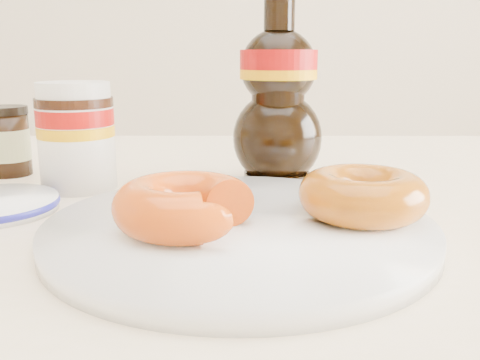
{
  "coord_description": "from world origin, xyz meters",
  "views": [
    {
      "loc": [
        0.02,
        -0.37,
        0.89
      ],
      "look_at": [
        0.02,
        0.07,
        0.79
      ],
      "focal_mm": 40.0,
      "sensor_mm": 36.0,
      "label": 1
    }
  ],
  "objects_px": {
    "syrup_bottle": "(278,93)",
    "donut_whole": "(363,194)",
    "donut_bitten": "(184,205)",
    "dining_table": "(220,292)",
    "nutella_jar": "(76,132)",
    "dark_jar": "(8,142)",
    "plate": "(240,229)"
  },
  "relations": [
    {
      "from": "syrup_bottle",
      "to": "donut_whole",
      "type": "bearing_deg",
      "value": -73.82
    },
    {
      "from": "donut_whole",
      "to": "donut_bitten",
      "type": "bearing_deg",
      "value": -166.95
    },
    {
      "from": "dining_table",
      "to": "nutella_jar",
      "type": "height_order",
      "value": "nutella_jar"
    },
    {
      "from": "syrup_bottle",
      "to": "dark_jar",
      "type": "xyz_separation_m",
      "value": [
        -0.32,
        0.02,
        -0.06
      ]
    },
    {
      "from": "donut_bitten",
      "to": "plate",
      "type": "bearing_deg",
      "value": 14.94
    },
    {
      "from": "donut_whole",
      "to": "syrup_bottle",
      "type": "bearing_deg",
      "value": 106.18
    },
    {
      "from": "dark_jar",
      "to": "donut_bitten",
      "type": "bearing_deg",
      "value": -46.35
    },
    {
      "from": "dining_table",
      "to": "plate",
      "type": "relative_size",
      "value": 4.65
    },
    {
      "from": "plate",
      "to": "nutella_jar",
      "type": "bearing_deg",
      "value": 137.35
    },
    {
      "from": "plate",
      "to": "nutella_jar",
      "type": "height_order",
      "value": "nutella_jar"
    },
    {
      "from": "donut_bitten",
      "to": "dining_table",
      "type": "bearing_deg",
      "value": 64.92
    },
    {
      "from": "syrup_bottle",
      "to": "dark_jar",
      "type": "height_order",
      "value": "syrup_bottle"
    },
    {
      "from": "donut_whole",
      "to": "dark_jar",
      "type": "height_order",
      "value": "dark_jar"
    },
    {
      "from": "plate",
      "to": "syrup_bottle",
      "type": "distance_m",
      "value": 0.22
    },
    {
      "from": "plate",
      "to": "dark_jar",
      "type": "xyz_separation_m",
      "value": [
        -0.27,
        0.22,
        0.03
      ]
    },
    {
      "from": "donut_whole",
      "to": "nutella_jar",
      "type": "xyz_separation_m",
      "value": [
        -0.27,
        0.15,
        0.03
      ]
    },
    {
      "from": "donut_whole",
      "to": "syrup_bottle",
      "type": "relative_size",
      "value": 0.52
    },
    {
      "from": "plate",
      "to": "dark_jar",
      "type": "height_order",
      "value": "dark_jar"
    },
    {
      "from": "plate",
      "to": "donut_whole",
      "type": "height_order",
      "value": "donut_whole"
    },
    {
      "from": "syrup_bottle",
      "to": "dining_table",
      "type": "bearing_deg",
      "value": -116.37
    },
    {
      "from": "dining_table",
      "to": "dark_jar",
      "type": "bearing_deg",
      "value": 150.51
    },
    {
      "from": "donut_bitten",
      "to": "syrup_bottle",
      "type": "distance_m",
      "value": 0.25
    },
    {
      "from": "plate",
      "to": "donut_whole",
      "type": "xyz_separation_m",
      "value": [
        0.1,
        0.01,
        0.02
      ]
    },
    {
      "from": "dining_table",
      "to": "dark_jar",
      "type": "relative_size",
      "value": 17.27
    },
    {
      "from": "plate",
      "to": "donut_whole",
      "type": "bearing_deg",
      "value": 5.99
    },
    {
      "from": "plate",
      "to": "dining_table",
      "type": "bearing_deg",
      "value": 103.71
    },
    {
      "from": "syrup_bottle",
      "to": "nutella_jar",
      "type": "bearing_deg",
      "value": -168.64
    },
    {
      "from": "dining_table",
      "to": "donut_whole",
      "type": "distance_m",
      "value": 0.18
    },
    {
      "from": "nutella_jar",
      "to": "dark_jar",
      "type": "distance_m",
      "value": 0.12
    },
    {
      "from": "nutella_jar",
      "to": "plate",
      "type": "bearing_deg",
      "value": -42.65
    },
    {
      "from": "nutella_jar",
      "to": "dark_jar",
      "type": "relative_size",
      "value": 1.39
    },
    {
      "from": "nutella_jar",
      "to": "syrup_bottle",
      "type": "bearing_deg",
      "value": 11.36
    }
  ]
}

